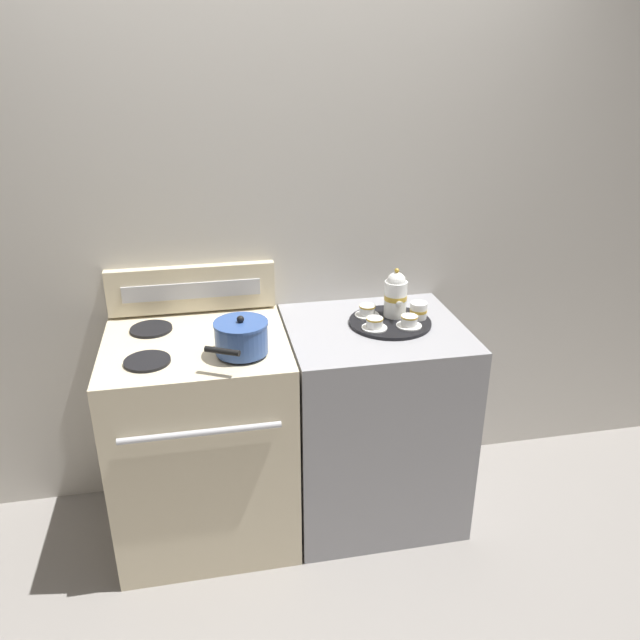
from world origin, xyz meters
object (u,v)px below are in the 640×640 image
object	(u,v)px
creamer_jug	(418,310)
stove	(204,438)
serving_tray	(390,322)
teapot	(396,294)
teacup_right	(409,321)
teacup_left	(367,311)
teacup_front	(375,323)
saucepan	(241,337)

from	to	relation	value
creamer_jug	stove	bearing A→B (deg)	-178.45
serving_tray	creamer_jug	bearing A→B (deg)	1.83
teapot	teacup_right	world-z (taller)	teapot
teacup_right	creamer_jug	size ratio (longest dim) A/B	1.42
serving_tray	teapot	xyz separation A→B (m)	(0.04, 0.05, 0.10)
teacup_left	creamer_jug	bearing A→B (deg)	-18.16
teacup_front	teapot	bearing A→B (deg)	42.53
serving_tray	teacup_left	size ratio (longest dim) A/B	3.30
serving_tray	saucepan	bearing A→B (deg)	-165.06
serving_tray	teacup_right	bearing A→B (deg)	-50.10
stove	teacup_front	world-z (taller)	teacup_front
teacup_left	teacup_front	distance (m)	0.14
stove	teapot	world-z (taller)	teapot
teapot	saucepan	bearing A→B (deg)	-162.05
teapot	serving_tray	bearing A→B (deg)	-126.42
teapot	teacup_front	bearing A→B (deg)	-137.47
stove	teacup_front	distance (m)	0.88
saucepan	creamer_jug	xyz separation A→B (m)	(0.76, 0.17, -0.02)
saucepan	teacup_right	xyz separation A→B (m)	(0.70, 0.10, -0.04)
serving_tray	teacup_left	world-z (taller)	teacup_left
teapot	teacup_front	distance (m)	0.18
saucepan	creamer_jug	world-z (taller)	saucepan
teacup_right	teacup_front	xyz separation A→B (m)	(-0.15, 0.01, 0.00)
teacup_right	serving_tray	bearing A→B (deg)	129.90
teapot	teacup_left	size ratio (longest dim) A/B	2.03
teapot	stove	bearing A→B (deg)	-175.33
teacup_right	creamer_jug	world-z (taller)	creamer_jug
teacup_right	teacup_front	distance (m)	0.15
teacup_front	serving_tray	bearing A→B (deg)	36.44
serving_tray	teacup_front	bearing A→B (deg)	-143.56
teacup_left	creamer_jug	size ratio (longest dim) A/B	1.42
saucepan	teapot	xyz separation A→B (m)	(0.67, 0.22, 0.04)
creamer_jug	teacup_left	bearing A→B (deg)	161.84
teacup_front	creamer_jug	size ratio (longest dim) A/B	1.42
stove	teacup_left	world-z (taller)	teacup_left
stove	teacup_left	distance (m)	0.89
saucepan	stove	bearing A→B (deg)	139.56
stove	teacup_front	bearing A→B (deg)	-3.36
teacup_left	teapot	bearing A→B (deg)	-11.50
saucepan	teacup_right	world-z (taller)	saucepan
teacup_front	creamer_jug	xyz separation A→B (m)	(0.21, 0.07, 0.01)
teacup_front	stove	bearing A→B (deg)	176.64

